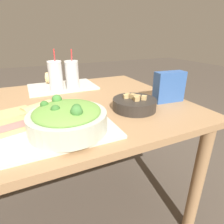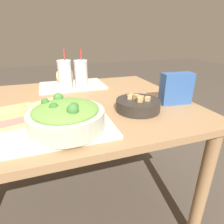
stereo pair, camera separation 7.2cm
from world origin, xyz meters
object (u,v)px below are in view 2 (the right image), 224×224
Objects in this scene: baguette_far at (65,76)px; baguette_near at (42,109)px; sandwich_near at (17,116)px; chip_bag at (176,89)px; drink_cup_dark at (65,76)px; salad_bowl at (66,116)px; drink_cup_red at (81,75)px; soup_bowl at (138,105)px.

baguette_near is at bearing -176.47° from baguette_far.
chip_bag is (0.72, 0.03, 0.03)m from sandwich_near.
chip_bag is at bearing -39.44° from drink_cup_dark.
baguette_near is at bearing 124.56° from salad_bowl.
baguette_near is 0.47m from drink_cup_red.
baguette_far is (0.15, 0.60, -0.00)m from baguette_near.
sandwich_near is at bearing -117.44° from drink_cup_dark.
baguette_far reaches higher than soup_bowl.
drink_cup_red reaches higher than chip_bag.
baguette_far is at bearing 84.70° from drink_cup_dark.
baguette_near is at bearing 176.54° from soup_bowl.
soup_bowl is 1.26× the size of chip_bag.
baguette_near reaches higher than sandwich_near.
baguette_near is at bearing -108.68° from drink_cup_dark.
drink_cup_dark is (0.14, 0.41, 0.04)m from baguette_near.
drink_cup_red reaches higher than salad_bowl.
drink_cup_red is at bearing 74.15° from salad_bowl.
salad_bowl is 1.35× the size of soup_bowl.
salad_bowl is 0.72m from baguette_far.
sandwich_near reaches higher than soup_bowl.
salad_bowl is 0.34m from soup_bowl.
chip_bag is at bearing -123.37° from baguette_far.
drink_cup_dark reaches higher than drink_cup_red.
chip_bag is (0.22, 0.02, 0.05)m from soup_bowl.
chip_bag is at bearing -45.68° from drink_cup_red.
salad_bowl is 0.56m from chip_bag.
baguette_near is (-0.08, 0.12, -0.01)m from salad_bowl.
drink_cup_red is at bearing -0.00° from drink_cup_dark.
soup_bowl is 0.67m from baguette_far.
chip_bag reaches higher than sandwich_near.
drink_cup_red is (0.15, 0.53, 0.03)m from salad_bowl.
sandwich_near is 0.63× the size of drink_cup_dark.
drink_cup_red is (0.32, 0.43, 0.05)m from sandwich_near.
sandwich_near is at bearing 78.55° from baguette_near.
baguette_near is 0.58× the size of drink_cup_dark.
salad_bowl reaches higher than baguette_far.
salad_bowl is 1.81× the size of sandwich_near.
drink_cup_red is (0.10, -0.00, -0.00)m from drink_cup_dark.
baguette_far is (-0.26, 0.62, 0.02)m from soup_bowl.
chip_bag is (0.40, -0.41, -0.01)m from drink_cup_red.
salad_bowl is 1.16× the size of drink_cup_red.
drink_cup_dark is (0.23, 0.43, 0.05)m from sandwich_near.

